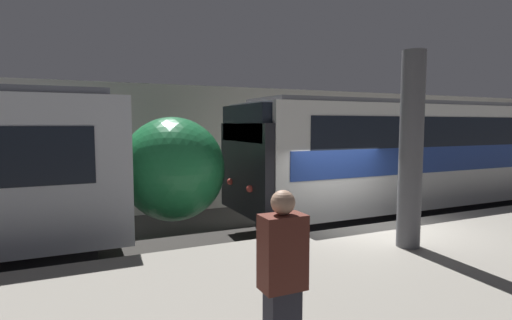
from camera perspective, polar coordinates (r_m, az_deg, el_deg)
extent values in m
plane|color=#33302D|center=(9.29, 15.87, -14.46)|extent=(120.00, 120.00, 0.00)
cube|color=gray|center=(7.62, 27.90, -15.52)|extent=(40.00, 4.69, 0.95)
cube|color=#9E998E|center=(15.00, -2.07, 1.84)|extent=(50.00, 0.15, 4.45)
cylinder|color=#56565B|center=(7.35, 21.26, 1.29)|extent=(0.40, 0.40, 3.38)
ellipsoid|color=#238447|center=(9.66, -11.79, -1.24)|extent=(2.42, 2.72, 2.45)
sphere|color=#F2EFCC|center=(9.97, -6.41, -3.51)|extent=(0.20, 0.20, 0.20)
cube|color=black|center=(16.38, 29.62, -5.13)|extent=(16.65, 2.42, 0.72)
cube|color=silver|center=(16.17, 29.90, 1.23)|extent=(18.10, 2.95, 2.92)
cube|color=black|center=(10.24, -1.58, -1.27)|extent=(0.25, 2.89, 2.34)
cube|color=black|center=(10.17, -1.60, 5.28)|extent=(0.25, 2.60, 0.93)
sphere|color=#EA4C42|center=(9.63, -0.88, -4.14)|extent=(0.18, 0.18, 0.18)
sphere|color=#EA4C42|center=(10.84, -3.70, -3.10)|extent=(0.18, 0.18, 0.18)
cube|color=#4C4C51|center=(16.16, 30.15, 6.65)|extent=(17.38, 2.13, 0.14)
cube|color=brown|center=(3.46, 3.83, -12.99)|extent=(0.38, 0.24, 0.64)
sphere|color=tan|center=(3.36, 3.87, -6.07)|extent=(0.21, 0.21, 0.21)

